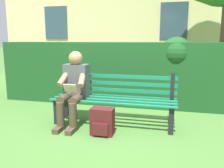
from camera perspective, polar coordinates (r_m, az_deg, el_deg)
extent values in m
plane|color=#477533|center=(3.78, 0.37, -9.81)|extent=(60.00, 60.00, 0.00)
cube|color=black|center=(3.45, 14.27, -8.68)|extent=(0.07, 0.07, 0.40)
cube|color=black|center=(3.84, -13.36, -6.58)|extent=(0.07, 0.07, 0.40)
cube|color=black|center=(3.81, 14.24, -6.80)|extent=(0.07, 0.07, 0.40)
cube|color=black|center=(4.17, -10.99, -5.11)|extent=(0.07, 0.07, 0.40)
cube|color=#197251|center=(3.89, 1.20, -2.86)|extent=(1.93, 0.06, 0.02)
cube|color=#197251|center=(3.73, 0.66, -3.42)|extent=(1.93, 0.06, 0.02)
cube|color=#197251|center=(3.58, 0.08, -4.03)|extent=(1.93, 0.06, 0.02)
cube|color=#197251|center=(3.43, -0.56, -4.69)|extent=(1.93, 0.06, 0.02)
cube|color=black|center=(3.74, 14.54, -0.43)|extent=(0.06, 0.06, 0.40)
cube|color=black|center=(4.11, -10.96, 0.71)|extent=(0.06, 0.06, 0.40)
cube|color=#197251|center=(3.85, 1.17, -1.51)|extent=(1.93, 0.02, 0.06)
cube|color=#197251|center=(3.83, 1.18, 0.17)|extent=(1.93, 0.02, 0.06)
cube|color=#197251|center=(3.81, 1.18, 1.88)|extent=(1.93, 0.02, 0.06)
cube|color=#4C4C51|center=(3.81, -8.61, 0.89)|extent=(0.38, 0.22, 0.52)
sphere|color=#A57A5B|center=(3.74, -8.89, 6.26)|extent=(0.22, 0.22, 0.22)
cylinder|color=#473828|center=(3.63, -8.30, -3.46)|extent=(0.13, 0.42, 0.13)
cylinder|color=#473828|center=(3.71, -11.17, -3.25)|extent=(0.13, 0.42, 0.13)
cylinder|color=#473828|center=(3.51, -9.49, -7.95)|extent=(0.12, 0.12, 0.42)
cylinder|color=#473828|center=(3.59, -12.45, -7.63)|extent=(0.12, 0.12, 0.42)
cube|color=#473828|center=(3.50, -9.92, -11.10)|extent=(0.10, 0.24, 0.07)
cube|color=#473828|center=(3.58, -12.91, -10.70)|extent=(0.10, 0.24, 0.07)
cylinder|color=#A57A5B|center=(3.61, -7.28, 1.38)|extent=(0.14, 0.32, 0.26)
cylinder|color=#A57A5B|center=(3.73, -11.59, 1.54)|extent=(0.14, 0.32, 0.26)
cube|color=beige|center=(3.59, -10.15, -1.03)|extent=(0.20, 0.07, 0.13)
cube|color=#19471E|center=(4.95, -0.92, 2.75)|extent=(4.55, 0.67, 1.28)
sphere|color=#19471E|center=(4.65, 15.36, 7.39)|extent=(0.60, 0.60, 0.60)
sphere|color=#19471E|center=(5.37, -12.65, 7.23)|extent=(0.53, 0.53, 0.53)
cube|color=#334756|center=(8.38, 14.84, 14.71)|extent=(0.90, 0.04, 1.20)
cube|color=#334756|center=(9.39, -13.48, 14.31)|extent=(0.90, 0.04, 1.20)
cube|color=#4C1919|center=(3.35, -2.36, -9.08)|extent=(0.32, 0.19, 0.39)
cube|color=#4C1919|center=(3.27, -2.92, -11.03)|extent=(0.23, 0.04, 0.17)
cylinder|color=#4C1919|center=(3.42, -0.26, -8.30)|extent=(0.04, 0.04, 0.23)
cylinder|color=#4C1919|center=(3.47, -3.39, -8.03)|extent=(0.04, 0.04, 0.23)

